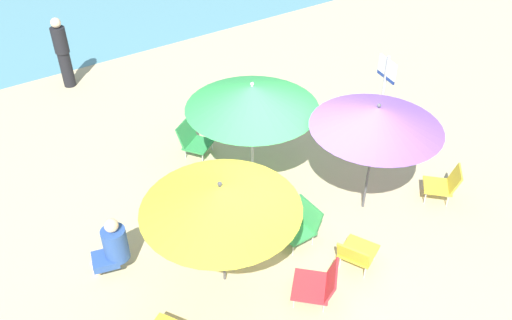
% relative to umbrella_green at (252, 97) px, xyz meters
% --- Properties ---
extents(ground_plane, '(40.00, 40.00, 0.00)m').
position_rel_umbrella_green_xyz_m(ground_plane, '(-0.09, -1.11, -1.65)').
color(ground_plane, '#CCB789').
extents(umbrella_green, '(2.15, 2.15, 1.91)m').
position_rel_umbrella_green_xyz_m(umbrella_green, '(0.00, 0.00, 0.00)').
color(umbrella_green, silver).
rests_on(umbrella_green, ground_plane).
extents(umbrella_yellow, '(2.08, 2.08, 1.77)m').
position_rel_umbrella_green_xyz_m(umbrella_yellow, '(-1.59, -1.64, -0.13)').
color(umbrella_yellow, '#4C4C51').
rests_on(umbrella_yellow, ground_plane).
extents(umbrella_purple, '(1.97, 1.97, 1.96)m').
position_rel_umbrella_green_xyz_m(umbrella_purple, '(1.09, -1.63, 0.08)').
color(umbrella_purple, '#4C4C51').
rests_on(umbrella_purple, ground_plane).
extents(beach_chair_b, '(0.80, 0.80, 0.56)m').
position_rel_umbrella_green_xyz_m(beach_chair_b, '(-0.72, -2.64, -1.38)').
color(beach_chair_b, red).
rests_on(beach_chair_b, ground_plane).
extents(beach_chair_c, '(0.73, 0.67, 0.58)m').
position_rel_umbrella_green_xyz_m(beach_chair_c, '(0.06, -2.53, -1.34)').
color(beach_chair_c, gold).
rests_on(beach_chair_c, ground_plane).
extents(beach_chair_d, '(0.69, 0.70, 0.62)m').
position_rel_umbrella_green_xyz_m(beach_chair_d, '(2.31, -2.23, -1.32)').
color(beach_chair_d, gold).
rests_on(beach_chair_d, ground_plane).
extents(beach_chair_e, '(0.55, 0.54, 0.61)m').
position_rel_umbrella_green_xyz_m(beach_chair_e, '(-0.23, -1.61, -1.33)').
color(beach_chair_e, '#33934C').
rests_on(beach_chair_e, ground_plane).
extents(beach_chair_f, '(0.72, 0.73, 0.63)m').
position_rel_umbrella_green_xyz_m(beach_chair_f, '(-0.47, 1.27, -1.34)').
color(beach_chair_f, '#33934C').
rests_on(beach_chair_f, ground_plane).
extents(person_a, '(0.31, 0.31, 1.59)m').
position_rel_umbrella_green_xyz_m(person_a, '(-1.51, 5.15, -0.85)').
color(person_a, black).
rests_on(person_a, ground_plane).
extents(person_b, '(0.56, 0.43, 0.95)m').
position_rel_umbrella_green_xyz_m(person_b, '(-2.77, -0.61, -1.19)').
color(person_b, '#2D519E').
rests_on(person_b, ground_plane).
extents(warning_sign, '(0.13, 0.47, 2.08)m').
position_rel_umbrella_green_xyz_m(warning_sign, '(2.13, -0.79, -0.31)').
color(warning_sign, '#ADADB2').
rests_on(warning_sign, ground_plane).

